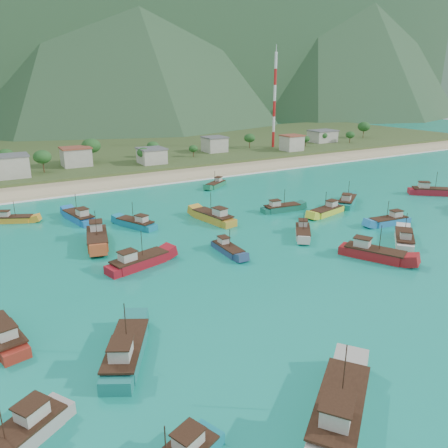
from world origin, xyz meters
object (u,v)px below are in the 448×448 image
boat_6 (327,211)px  boat_33 (214,218)px  boat_25 (97,239)px  boat_32 (373,254)px  boat_22 (139,262)px  boat_28 (3,337)px  boat_7 (281,209)px  boat_17 (15,441)px  boat_4 (303,232)px  boat_26 (79,217)px  boat_5 (404,239)px  boat_24 (13,220)px  boat_29 (339,412)px  radio_tower (275,101)px  boat_13 (126,353)px  boat_19 (431,192)px  boat_31 (389,221)px  boat_23 (347,202)px  boat_1 (228,250)px  boat_11 (136,224)px  boat_16 (216,185)px

boat_6 → boat_33: size_ratio=0.86×
boat_25 → boat_32: boat_25 is taller
boat_22 → boat_28: 26.03m
boat_7 → boat_17: size_ratio=0.95×
boat_7 → boat_32: 32.59m
boat_4 → boat_26: size_ratio=0.78×
boat_5 → boat_24: boat_5 is taller
boat_25 → boat_26: (0.20, 16.63, -0.14)m
boat_29 → boat_33: size_ratio=1.07×
boat_26 → boat_32: boat_32 is taller
boat_6 → radio_tower: bearing=-41.9°
boat_13 → boat_24: size_ratio=1.32×
boat_33 → boat_17: bearing=-144.8°
boat_19 → boat_25: size_ratio=0.86×
radio_tower → boat_24: bearing=-153.7°
boat_24 → boat_5: bearing=75.8°
boat_7 → boat_31: (14.64, -20.34, -0.00)m
boat_31 → boat_7: bearing=42.4°
boat_4 → boat_5: 19.83m
boat_23 → boat_32: bearing=-74.2°
boat_22 → boat_29: size_ratio=0.88×
boat_1 → boat_28: 40.62m
boat_4 → boat_11: (-28.20, 22.65, 0.07)m
boat_32 → boat_28: bearing=-31.3°
boat_23 → boat_22: bearing=-116.2°
boat_1 → boat_17: bearing=37.9°
boat_13 → boat_25: 40.31m
boat_7 → boat_16: 30.85m
boat_16 → boat_6: bearing=160.1°
boat_11 → boat_16: boat_11 is taller
boat_24 → boat_28: size_ratio=0.83×
boat_23 → boat_29: size_ratio=0.81×
boat_29 → boat_5: bearing=85.4°
boat_33 → boat_16: bearing=49.0°
boat_19 → boat_24: bearing=-67.1°
boat_6 → boat_26: bearing=51.9°
boat_1 → boat_24: (-32.92, 40.43, 0.03)m
boat_16 → boat_28: bearing=100.0°
boat_24 → boat_28: (-6.06, -51.88, 0.19)m
boat_19 → boat_26: (-91.42, 25.18, -0.05)m
boat_16 → boat_32: (-2.65, -63.18, 0.28)m
boat_11 → boat_28: size_ratio=0.92×
boat_16 → boat_23: bearing=176.1°
boat_5 → boat_32: (-11.41, -2.37, 0.09)m
boat_16 → boat_31: bearing=164.1°
boat_1 → boat_24: boat_24 is taller
boat_24 → boat_31: (72.76, -44.09, 0.10)m
boat_4 → boat_32: bearing=138.6°
boat_17 → boat_26: (19.79, 63.79, 0.06)m
boat_5 → boat_7: bearing=153.2°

